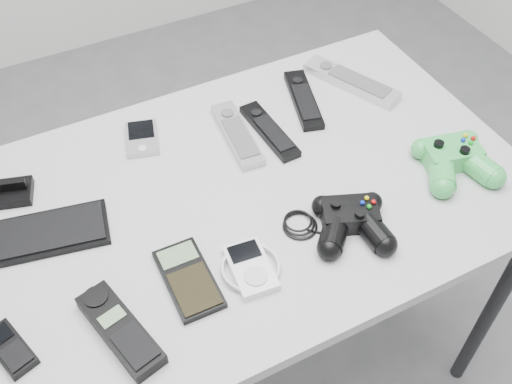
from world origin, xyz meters
name	(u,v)px	position (x,y,z in m)	size (l,w,h in m)	color
floor	(243,371)	(0.00, 0.00, 0.00)	(3.50, 3.50, 0.00)	slate
desk	(252,209)	(0.04, 0.02, 0.66)	(1.08, 0.70, 0.72)	#A3A3A6
pda_keyboard	(39,235)	(-0.36, 0.09, 0.73)	(0.25, 0.11, 0.02)	black
dock_bracket	(11,189)	(-0.38, 0.21, 0.74)	(0.07, 0.07, 0.04)	black
pda	(142,138)	(-0.10, 0.25, 0.73)	(0.07, 0.10, 0.02)	#A5A5AC
remote_silver_a	(237,134)	(0.08, 0.17, 0.74)	(0.05, 0.20, 0.02)	#A5A5AC
remote_black_a	(269,130)	(0.15, 0.15, 0.73)	(0.04, 0.19, 0.02)	black
remote_black_b	(303,99)	(0.27, 0.20, 0.73)	(0.05, 0.20, 0.02)	black
remote_silver_b	(351,81)	(0.40, 0.21, 0.74)	(0.05, 0.24, 0.02)	#BBBBC2
mobile_phone	(10,348)	(-0.45, -0.12, 0.73)	(0.05, 0.10, 0.02)	black
cordless_handset	(120,329)	(-0.29, -0.17, 0.74)	(0.06, 0.18, 0.03)	black
calculator	(188,279)	(-0.15, -0.12, 0.73)	(0.08, 0.16, 0.02)	black
mp3_player	(251,267)	(-0.05, -0.15, 0.73)	(0.11, 0.11, 0.02)	silver
controller_black	(351,220)	(0.16, -0.15, 0.75)	(0.25, 0.15, 0.05)	black
controller_green	(455,158)	(0.43, -0.11, 0.75)	(0.16, 0.17, 0.05)	green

